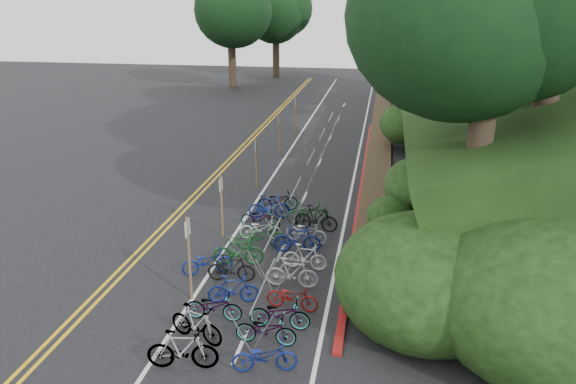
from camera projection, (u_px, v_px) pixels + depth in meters
name	position (u px, v px, depth m)	size (l,w,h in m)	color
ground	(160.00, 299.00, 17.45)	(120.00, 120.00, 0.00)	black
road_markings	(253.00, 194.00, 26.74)	(7.47, 80.00, 0.01)	gold
red_curb	(362.00, 186.00, 27.67)	(0.25, 28.00, 0.10)	maroon
embankment	(497.00, 113.00, 32.22)	(14.30, 48.14, 9.11)	black
bike_rack_front	(264.00, 294.00, 15.88)	(1.19, 3.28, 1.27)	gray
bike_racks_rest	(311.00, 162.00, 28.77)	(1.14, 23.00, 1.17)	gray
signpost_near	(189.00, 254.00, 16.96)	(0.08, 0.40, 2.74)	brown
signposts_rest	(269.00, 145.00, 29.90)	(0.08, 18.40, 2.50)	brown
bike_front	(207.00, 261.00, 18.93)	(1.74, 0.61, 0.91)	navy
bike_valet	(268.00, 257.00, 19.17)	(3.24, 13.17, 1.10)	slate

